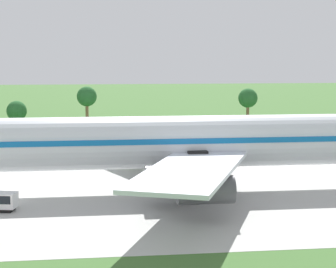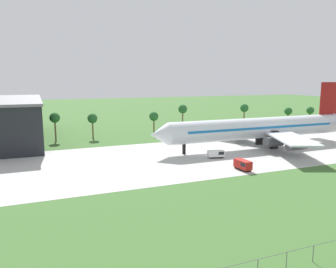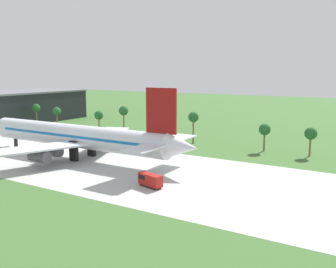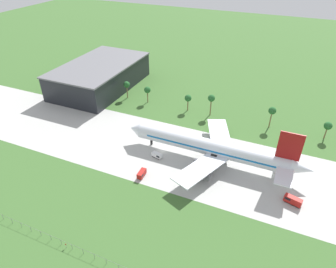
# 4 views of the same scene
# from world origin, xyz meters

# --- Properties ---
(ground_plane) EXTENTS (600.00, 600.00, 0.00)m
(ground_plane) POSITION_xyz_m (0.00, 0.00, 0.00)
(ground_plane) COLOR #3D662D
(taxiway_strip) EXTENTS (320.00, 44.00, 0.02)m
(taxiway_strip) POSITION_xyz_m (0.00, 0.00, 0.01)
(taxiway_strip) COLOR #B2B2AD
(taxiway_strip) RESTS_ON ground_plane
(jet_airliner) EXTENTS (76.03, 51.47, 20.62)m
(jet_airliner) POSITION_xyz_m (21.87, 2.61, 6.21)
(jet_airliner) COLOR silver
(jet_airliner) RESTS_ON ground_plane
(baggage_tug) EXTENTS (6.27, 3.46, 2.89)m
(baggage_tug) POSITION_xyz_m (54.22, -9.60, 1.54)
(baggage_tug) COLOR black
(baggage_tug) RESTS_ON ground_plane
(fuel_truck) EXTENTS (4.88, 2.96, 2.07)m
(fuel_truck) POSITION_xyz_m (0.25, -4.91, 1.13)
(fuel_truck) COLOR black
(fuel_truck) RESTS_ON ground_plane
(terminal_building) EXTENTS (36.72, 61.20, 14.85)m
(terminal_building) POSITION_xyz_m (-61.83, 45.44, 7.44)
(terminal_building) COLOR black
(terminal_building) RESTS_ON ground_plane
(palm_tree_row) EXTENTS (120.98, 3.60, 11.48)m
(palm_tree_row) POSITION_xyz_m (17.59, 38.77, 7.71)
(palm_tree_row) COLOR brown
(palm_tree_row) RESTS_ON ground_plane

